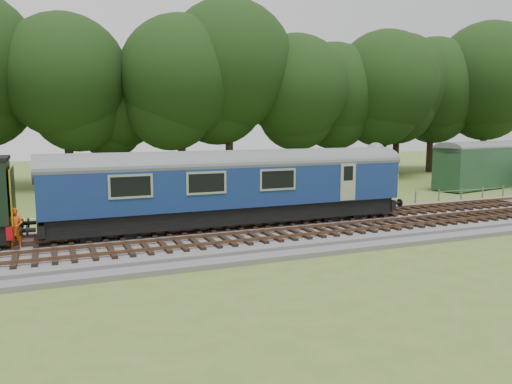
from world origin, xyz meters
name	(u,v)px	position (x,y,z in m)	size (l,w,h in m)	color
ground	(283,235)	(0.00, 0.00, 0.00)	(120.00, 120.00, 0.00)	#456726
ballast	(283,231)	(0.00, 0.00, 0.17)	(70.00, 7.00, 0.35)	#4C4C4F
track_north	(271,221)	(0.00, 1.40, 0.42)	(67.20, 2.40, 0.21)	black
track_south	(298,233)	(0.00, -1.60, 0.42)	(67.20, 2.40, 0.21)	black
fence	(249,219)	(0.00, 4.50, 0.00)	(64.00, 0.12, 1.00)	#6B6054
tree_line	(176,185)	(0.00, 22.00, 0.00)	(70.00, 8.00, 18.00)	black
dmu_railcar	(233,181)	(-2.10, 1.40, 2.61)	(18.05, 2.86, 3.88)	black
worker	(15,228)	(-11.92, 0.52, 1.19)	(0.61, 0.40, 1.68)	#FF560D
parked_coach	(500,161)	(26.15, 10.34, 2.20)	(15.56, 5.60, 3.92)	#1C3E26
shed	(464,170)	(24.43, 12.61, 1.26)	(3.88, 3.88, 2.48)	#1C3E26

